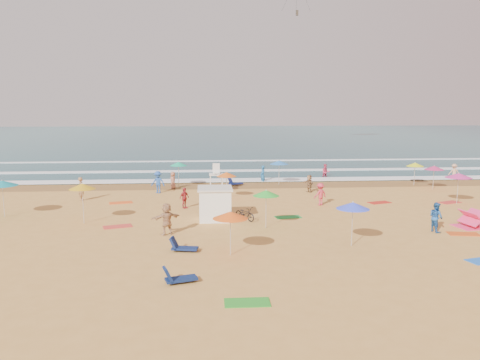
{
  "coord_description": "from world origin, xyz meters",
  "views": [
    {
      "loc": [
        -1.09,
        -30.51,
        7.17
      ],
      "look_at": [
        1.68,
        6.0,
        1.5
      ],
      "focal_mm": 35.0,
      "sensor_mm": 36.0,
      "label": 1
    }
  ],
  "objects": [
    {
      "name": "ground",
      "position": [
        0.0,
        0.0,
        0.0
      ],
      "size": [
        220.0,
        220.0,
        0.0
      ],
      "primitive_type": "plane",
      "color": "gold",
      "rests_on": "ground"
    },
    {
      "name": "ocean",
      "position": [
        0.0,
        84.0,
        0.0
      ],
      "size": [
        220.0,
        140.0,
        0.18
      ],
      "primitive_type": "cube",
      "color": "#0C4756",
      "rests_on": "ground"
    },
    {
      "name": "wet_sand",
      "position": [
        0.0,
        12.5,
        0.01
      ],
      "size": [
        220.0,
        220.0,
        0.0
      ],
      "primitive_type": "plane",
      "color": "olive",
      "rests_on": "ground"
    },
    {
      "name": "surf_foam",
      "position": [
        0.0,
        21.32,
        0.1
      ],
      "size": [
        200.0,
        18.7,
        0.05
      ],
      "color": "white",
      "rests_on": "ground"
    },
    {
      "name": "cabana",
      "position": [
        -0.46,
        -0.99,
        1.0
      ],
      "size": [
        2.0,
        2.0,
        2.0
      ],
      "primitive_type": "cube",
      "color": "white",
      "rests_on": "ground"
    },
    {
      "name": "cabana_roof",
      "position": [
        -0.46,
        -0.99,
        2.06
      ],
      "size": [
        2.2,
        2.2,
        0.12
      ],
      "primitive_type": "cube",
      "color": "silver",
      "rests_on": "cabana"
    },
    {
      "name": "bicycle",
      "position": [
        1.44,
        -1.29,
        0.44
      ],
      "size": [
        1.51,
        1.68,
        0.88
      ],
      "primitive_type": "imported",
      "rotation": [
        0.0,
        0.0,
        0.68
      ],
      "color": "black",
      "rests_on": "ground"
    },
    {
      "name": "lifeguard_stand",
      "position": [
        -0.12,
        9.02,
        1.05
      ],
      "size": [
        1.2,
        1.2,
        2.1
      ],
      "primitive_type": null,
      "color": "white",
      "rests_on": "ground"
    },
    {
      "name": "beach_umbrellas",
      "position": [
        4.8,
        0.32,
        2.12
      ],
      "size": [
        49.58,
        29.86,
        0.78
      ],
      "color": "orange",
      "rests_on": "ground"
    },
    {
      "name": "loungers",
      "position": [
        4.63,
        -2.93,
        0.17
      ],
      "size": [
        59.5,
        25.41,
        0.34
      ],
      "color": "#0F1D4E",
      "rests_on": "ground"
    },
    {
      "name": "towels",
      "position": [
        1.18,
        -2.11,
        0.01
      ],
      "size": [
        39.67,
        20.21,
        0.03
      ],
      "color": "#B34516",
      "rests_on": "ground"
    },
    {
      "name": "beachgoers",
      "position": [
        -0.36,
        4.78,
        0.81
      ],
      "size": [
        48.97,
        24.49,
        2.12
      ],
      "color": "#21659E",
      "rests_on": "ground"
    }
  ]
}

